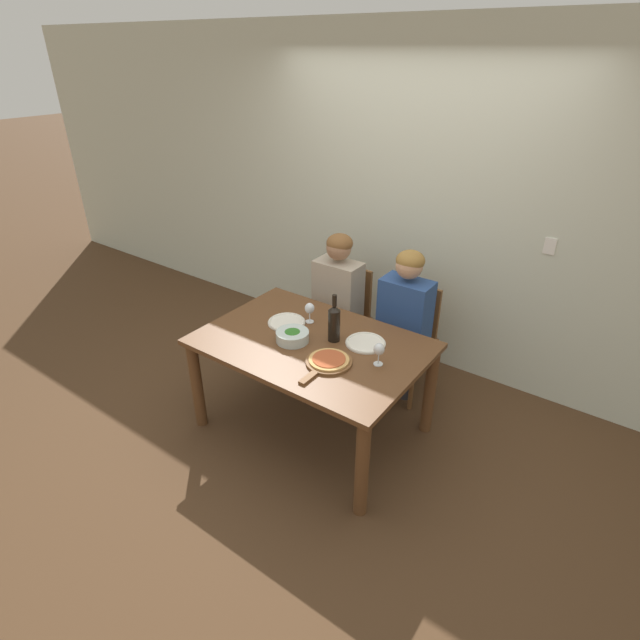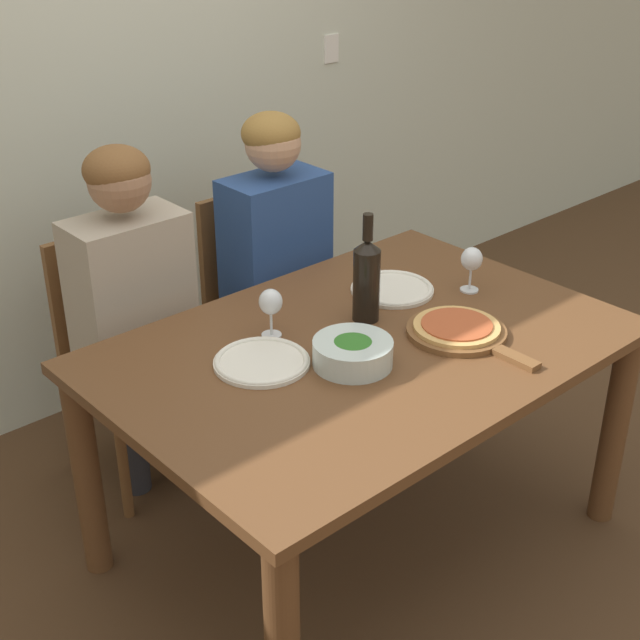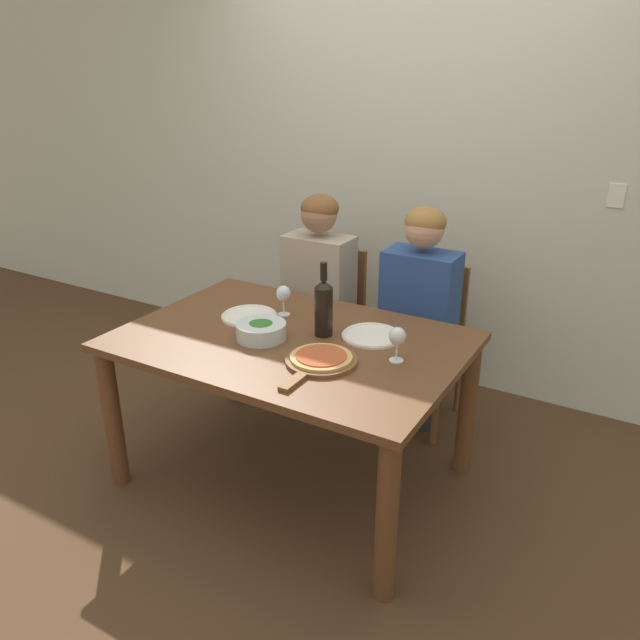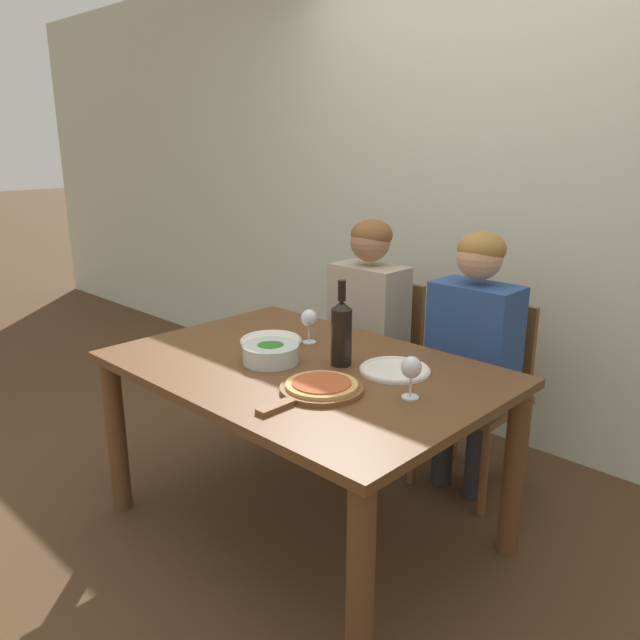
% 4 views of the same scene
% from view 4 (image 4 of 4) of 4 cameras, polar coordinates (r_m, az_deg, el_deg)
% --- Properties ---
extents(ground_plane, '(40.00, 40.00, 0.00)m').
position_cam_4_polar(ground_plane, '(2.80, -1.45, -18.37)').
color(ground_plane, '#4C331E').
extents(back_wall, '(10.00, 0.06, 2.70)m').
position_cam_4_polar(back_wall, '(3.43, 15.36, 11.58)').
color(back_wall, beige).
rests_on(back_wall, ground).
extents(dining_table, '(1.51, 1.04, 0.74)m').
position_cam_4_polar(dining_table, '(2.50, -1.55, -6.49)').
color(dining_table, brown).
rests_on(dining_table, ground).
extents(chair_left, '(0.42, 0.42, 0.87)m').
position_cam_4_polar(chair_left, '(3.36, 5.37, -3.35)').
color(chair_left, brown).
rests_on(chair_left, ground).
extents(chair_right, '(0.42, 0.42, 0.87)m').
position_cam_4_polar(chair_right, '(3.04, 14.45, -5.94)').
color(chair_right, brown).
rests_on(chair_right, ground).
extents(person_woman, '(0.47, 0.51, 1.21)m').
position_cam_4_polar(person_woman, '(3.20, 4.28, 0.49)').
color(person_woman, '#28282D').
rests_on(person_woman, ground).
extents(person_man, '(0.47, 0.51, 1.21)m').
position_cam_4_polar(person_man, '(2.87, 13.73, -1.81)').
color(person_man, '#28282D').
rests_on(person_man, ground).
extents(wine_bottle, '(0.08, 0.08, 0.34)m').
position_cam_4_polar(wine_bottle, '(2.42, 1.97, -1.05)').
color(wine_bottle, black).
rests_on(wine_bottle, dining_table).
extents(broccoli_bowl, '(0.22, 0.22, 0.08)m').
position_cam_4_polar(broccoli_bowl, '(2.48, -4.52, -3.04)').
color(broccoli_bowl, silver).
rests_on(broccoli_bowl, dining_table).
extents(dinner_plate_left, '(0.27, 0.27, 0.02)m').
position_cam_4_polar(dinner_plate_left, '(2.73, -4.50, -1.87)').
color(dinner_plate_left, silver).
rests_on(dinner_plate_left, dining_table).
extents(dinner_plate_right, '(0.27, 0.27, 0.02)m').
position_cam_4_polar(dinner_plate_right, '(2.40, 6.85, -4.52)').
color(dinner_plate_right, silver).
rests_on(dinner_plate_right, dining_table).
extents(pizza_on_board, '(0.30, 0.44, 0.04)m').
position_cam_4_polar(pizza_on_board, '(2.20, -0.01, -6.21)').
color(pizza_on_board, brown).
rests_on(pizza_on_board, dining_table).
extents(wine_glass_left, '(0.07, 0.07, 0.15)m').
position_cam_4_polar(wine_glass_left, '(2.69, -1.01, 0.01)').
color(wine_glass_left, silver).
rests_on(wine_glass_left, dining_table).
extents(wine_glass_right, '(0.07, 0.07, 0.15)m').
position_cam_4_polar(wine_glass_right, '(2.14, 8.34, -4.49)').
color(wine_glass_right, silver).
rests_on(wine_glass_right, dining_table).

